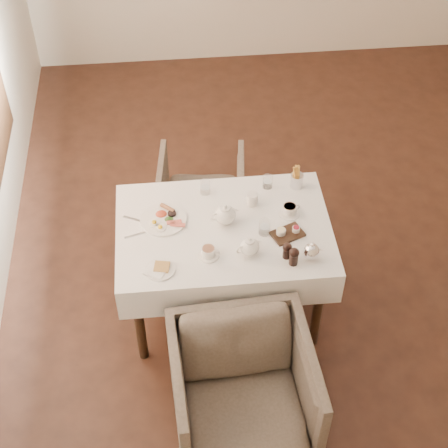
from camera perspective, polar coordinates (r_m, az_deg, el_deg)
name	(u,v)px	position (r m, az deg, el deg)	size (l,w,h in m)	color
table	(224,241)	(4.15, -0.02, -1.44)	(1.28, 0.88, 0.75)	black
armchair_near	(243,392)	(3.87, 1.57, -13.76)	(0.75, 0.78, 0.71)	#483E34
armchair_far	(202,194)	(4.97, -1.86, 2.55)	(0.61, 0.62, 0.57)	#483E34
breakfast_plate	(164,219)	(4.12, -5.05, 0.43)	(0.28, 0.28, 0.03)	white
side_plate	(159,270)	(3.86, -5.42, -3.80)	(0.18, 0.17, 0.02)	white
teapot_centre	(225,214)	(4.05, 0.10, 0.86)	(0.17, 0.13, 0.14)	white
teapot_front	(250,246)	(3.89, 2.14, -1.82)	(0.15, 0.12, 0.12)	white
creamer	(252,199)	(4.19, 2.36, 2.11)	(0.07, 0.07, 0.08)	white
teacup_near	(208,252)	(3.90, -1.31, -2.36)	(0.12, 0.12, 0.06)	white
teacup_far	(290,210)	(4.15, 5.48, 1.15)	(0.13, 0.13, 0.06)	white
glass_left	(205,187)	(4.26, -1.58, 3.08)	(0.06, 0.06, 0.09)	silver
glass_mid	(265,227)	(4.01, 3.39, -0.25)	(0.07, 0.07, 0.10)	silver
glass_right	(268,182)	(4.31, 3.65, 3.54)	(0.06, 0.06, 0.09)	silver
condiment_board	(287,233)	(4.03, 5.28, -0.75)	(0.22, 0.18, 0.05)	black
pepper_mill_left	(287,250)	(3.89, 5.26, -2.20)	(0.05, 0.05, 0.11)	black
pepper_mill_right	(294,256)	(3.85, 5.82, -2.69)	(0.06, 0.06, 0.12)	black
silver_pot	(312,251)	(3.89, 7.29, -2.20)	(0.12, 0.09, 0.12)	white
fries_cup	(297,177)	(4.30, 6.09, 3.87)	(0.08, 0.08, 0.17)	silver
cutlery_fork	(138,220)	(4.14, -7.17, 0.31)	(0.02, 0.19, 0.00)	silver
cutlery_knife	(139,234)	(4.06, -7.07, -0.82)	(0.01, 0.18, 0.00)	silver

